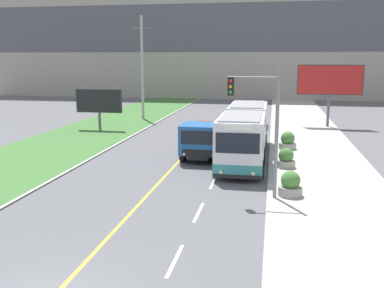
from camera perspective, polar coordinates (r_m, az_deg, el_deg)
lane_marking_centre at (r=14.65m, az=-12.30°, el=-14.90°), size 2.88×140.00×0.01m
apartment_block_background at (r=73.47m, az=6.01°, el=13.92°), size 80.00×8.04×20.47m
city_bus at (r=28.48m, az=6.73°, el=1.33°), size 2.66×12.06×3.17m
dump_truck at (r=28.51m, az=1.59°, el=0.56°), size 2.60×7.10×2.33m
car_distant at (r=41.78m, az=8.16°, el=3.06°), size 1.80×4.30×1.45m
utility_pole_far at (r=46.87m, az=-6.34°, el=9.61°), size 1.80×0.28×10.49m
traffic_light_mast at (r=20.08m, az=8.92°, el=3.40°), size 2.28×0.32×5.87m
billboard_large at (r=42.85m, az=17.11°, el=7.61°), size 5.82×0.24×5.70m
billboard_small at (r=40.34m, az=-11.74°, el=5.27°), size 4.18×0.24×3.62m
planter_round_near at (r=21.12m, az=12.39°, el=-5.10°), size 1.10×1.10×1.17m
planter_round_second at (r=26.45m, az=11.84°, el=-1.87°), size 1.08×1.08×1.14m
planter_round_third at (r=31.83m, az=12.05°, el=0.33°), size 1.19×1.19×1.21m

